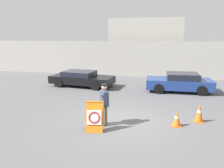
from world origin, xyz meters
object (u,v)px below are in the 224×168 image
at_px(traffic_cone_near, 199,113).
at_px(traffic_cone_mid, 177,119).
at_px(parked_car_front_coupe, 82,78).
at_px(parked_car_rear_sedan, 179,82).
at_px(barricade_sign, 95,116).
at_px(security_guard, 104,102).

xyz_separation_m(traffic_cone_near, traffic_cone_mid, (-0.96, -0.70, -0.08)).
height_order(parked_car_front_coupe, parked_car_rear_sedan, parked_car_rear_sedan).
bearing_deg(barricade_sign, parked_car_rear_sedan, 51.53).
height_order(barricade_sign, parked_car_rear_sedan, parked_car_rear_sedan).
height_order(traffic_cone_near, traffic_cone_mid, traffic_cone_near).
bearing_deg(parked_car_front_coupe, traffic_cone_mid, -37.63).
bearing_deg(parked_car_rear_sedan, barricade_sign, 60.77).
xyz_separation_m(security_guard, parked_car_rear_sedan, (3.35, 6.60, -0.33)).
bearing_deg(security_guard, parked_car_rear_sedan, 112.31).
height_order(barricade_sign, parked_car_front_coupe, barricade_sign).
height_order(traffic_cone_near, parked_car_rear_sedan, parked_car_rear_sedan).
bearing_deg(traffic_cone_mid, traffic_cone_near, 36.14).
bearing_deg(traffic_cone_mid, barricade_sign, -159.80).
xyz_separation_m(barricade_sign, traffic_cone_near, (4.10, 1.85, -0.18)).
bearing_deg(traffic_cone_near, parked_car_front_coupe, 144.28).
distance_m(barricade_sign, security_guard, 0.75).
relative_size(security_guard, parked_car_rear_sedan, 0.40).
xyz_separation_m(security_guard, traffic_cone_mid, (2.92, 0.55, -0.64)).
bearing_deg(parked_car_rear_sedan, parked_car_front_coupe, -2.85).
height_order(security_guard, parked_car_rear_sedan, security_guard).
xyz_separation_m(barricade_sign, parked_car_front_coupe, (-3.35, 7.21, 0.00)).
relative_size(barricade_sign, parked_car_front_coupe, 0.24).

